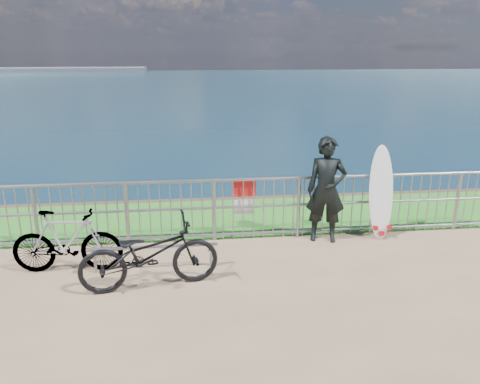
{
  "coord_description": "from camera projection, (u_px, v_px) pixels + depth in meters",
  "views": [
    {
      "loc": [
        -0.92,
        -6.09,
        3.28
      ],
      "look_at": [
        -0.09,
        1.2,
        1.0
      ],
      "focal_mm": 35.0,
      "sensor_mm": 36.0,
      "label": 1
    }
  ],
  "objects": [
    {
      "name": "grass_strip",
      "position": [
        236.0,
        217.0,
        9.41
      ],
      "size": [
        120.0,
        120.0,
        0.0
      ],
      "primitive_type": "plane",
      "color": "#257520",
      "rests_on": "ground"
    },
    {
      "name": "seascape",
      "position": [
        45.0,
        72.0,
        143.31
      ],
      "size": [
        260.0,
        260.0,
        5.0
      ],
      "color": "brown",
      "rests_on": "ground"
    },
    {
      "name": "railing",
      "position": [
        244.0,
        208.0,
        8.2
      ],
      "size": [
        10.06,
        0.1,
        1.13
      ],
      "color": "gray",
      "rests_on": "ground"
    },
    {
      "name": "surfer",
      "position": [
        326.0,
        190.0,
        8.05
      ],
      "size": [
        0.76,
        0.58,
        1.85
      ],
      "primitive_type": "imported",
      "rotation": [
        0.0,
        0.0,
        -0.23
      ],
      "color": "black",
      "rests_on": "ground"
    },
    {
      "name": "surfboard",
      "position": [
        381.0,
        196.0,
        8.25
      ],
      "size": [
        0.46,
        0.41,
        1.66
      ],
      "color": "silver",
      "rests_on": "ground"
    },
    {
      "name": "bicycle_near",
      "position": [
        149.0,
        254.0,
        6.54
      ],
      "size": [
        2.03,
        0.99,
        1.02
      ],
      "primitive_type": "imported",
      "rotation": [
        0.0,
        0.0,
        1.74
      ],
      "color": "black",
      "rests_on": "ground"
    },
    {
      "name": "bicycle_far",
      "position": [
        67.0,
        241.0,
        7.01
      ],
      "size": [
        1.66,
        0.54,
        0.99
      ],
      "primitive_type": "imported",
      "rotation": [
        0.0,
        0.0,
        1.52
      ],
      "color": "black",
      "rests_on": "ground"
    },
    {
      "name": "bike_rack",
      "position": [
        153.0,
        250.0,
        7.1
      ],
      "size": [
        1.95,
        0.05,
        0.4
      ],
      "color": "gray",
      "rests_on": "ground"
    }
  ]
}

